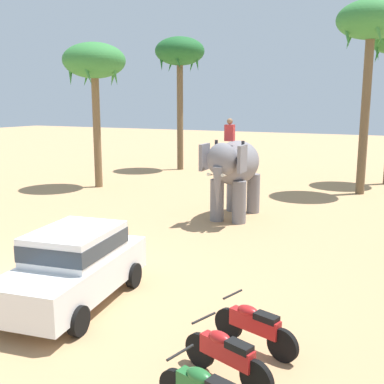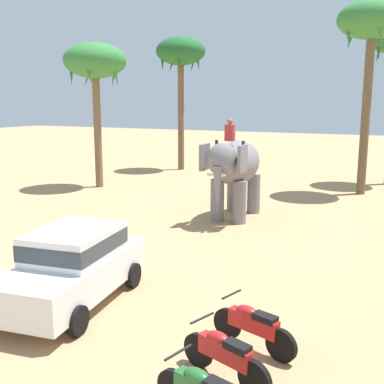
{
  "view_description": "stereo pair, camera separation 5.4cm",
  "coord_description": "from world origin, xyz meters",
  "px_view_note": "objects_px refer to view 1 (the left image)",
  "views": [
    {
      "loc": [
        8.05,
        -8.41,
        4.46
      ],
      "look_at": [
        1.42,
        4.87,
        1.6
      ],
      "focal_mm": 43.73,
      "sensor_mm": 36.0,
      "label": 1
    },
    {
      "loc": [
        8.1,
        -8.39,
        4.46
      ],
      "look_at": [
        1.42,
        4.87,
        1.6
      ],
      "focal_mm": 43.73,
      "sensor_mm": 36.0,
      "label": 2
    }
  ],
  "objects_px": {
    "car_sedan_foreground": "(75,263)",
    "palm_tree_behind_elephant": "(371,26)",
    "motorcycle_mid_row": "(254,326)",
    "palm_tree_near_hut": "(94,64)",
    "elephant_with_mahout": "(234,168)",
    "palm_tree_left_of_road": "(180,55)",
    "motorcycle_second_in_row": "(227,354)"
  },
  "relations": [
    {
      "from": "car_sedan_foreground",
      "to": "palm_tree_behind_elephant",
      "type": "height_order",
      "value": "palm_tree_behind_elephant"
    },
    {
      "from": "motorcycle_mid_row",
      "to": "palm_tree_left_of_road",
      "type": "distance_m",
      "value": 24.49
    },
    {
      "from": "car_sedan_foreground",
      "to": "motorcycle_mid_row",
      "type": "height_order",
      "value": "car_sedan_foreground"
    },
    {
      "from": "palm_tree_left_of_road",
      "to": "motorcycle_second_in_row",
      "type": "bearing_deg",
      "value": -60.27
    },
    {
      "from": "elephant_with_mahout",
      "to": "palm_tree_left_of_road",
      "type": "distance_m",
      "value": 14.74
    },
    {
      "from": "elephant_with_mahout",
      "to": "palm_tree_left_of_road",
      "type": "relative_size",
      "value": 0.45
    },
    {
      "from": "palm_tree_left_of_road",
      "to": "palm_tree_behind_elephant",
      "type": "bearing_deg",
      "value": -16.71
    },
    {
      "from": "motorcycle_mid_row",
      "to": "palm_tree_near_hut",
      "type": "height_order",
      "value": "palm_tree_near_hut"
    },
    {
      "from": "palm_tree_behind_elephant",
      "to": "motorcycle_mid_row",
      "type": "bearing_deg",
      "value": -89.25
    },
    {
      "from": "motorcycle_mid_row",
      "to": "palm_tree_behind_elephant",
      "type": "distance_m",
      "value": 18.09
    },
    {
      "from": "motorcycle_second_in_row",
      "to": "palm_tree_left_of_road",
      "type": "relative_size",
      "value": 0.2
    },
    {
      "from": "motorcycle_second_in_row",
      "to": "palm_tree_near_hut",
      "type": "height_order",
      "value": "palm_tree_near_hut"
    },
    {
      "from": "car_sedan_foreground",
      "to": "motorcycle_second_in_row",
      "type": "bearing_deg",
      "value": -17.03
    },
    {
      "from": "car_sedan_foreground",
      "to": "palm_tree_left_of_road",
      "type": "bearing_deg",
      "value": 111.7
    },
    {
      "from": "elephant_with_mahout",
      "to": "car_sedan_foreground",
      "type": "bearing_deg",
      "value": -91.66
    },
    {
      "from": "car_sedan_foreground",
      "to": "palm_tree_near_hut",
      "type": "xyz_separation_m",
      "value": [
        -8.73,
        12.13,
        5.43
      ]
    },
    {
      "from": "palm_tree_left_of_road",
      "to": "elephant_with_mahout",
      "type": "bearing_deg",
      "value": -53.26
    },
    {
      "from": "palm_tree_left_of_road",
      "to": "palm_tree_near_hut",
      "type": "bearing_deg",
      "value": -95.83
    },
    {
      "from": "motorcycle_second_in_row",
      "to": "motorcycle_mid_row",
      "type": "xyz_separation_m",
      "value": [
        0.07,
        1.15,
        0.0
      ]
    },
    {
      "from": "motorcycle_mid_row",
      "to": "palm_tree_near_hut",
      "type": "xyz_separation_m",
      "value": [
        -12.98,
        12.26,
        5.89
      ]
    },
    {
      "from": "car_sedan_foreground",
      "to": "motorcycle_second_in_row",
      "type": "xyz_separation_m",
      "value": [
        4.18,
        -1.28,
        -0.46
      ]
    },
    {
      "from": "motorcycle_second_in_row",
      "to": "palm_tree_behind_elephant",
      "type": "distance_m",
      "value": 19.13
    },
    {
      "from": "car_sedan_foreground",
      "to": "palm_tree_left_of_road",
      "type": "relative_size",
      "value": 0.5
    },
    {
      "from": "elephant_with_mahout",
      "to": "palm_tree_near_hut",
      "type": "distance_m",
      "value": 10.48
    },
    {
      "from": "motorcycle_mid_row",
      "to": "palm_tree_left_of_road",
      "type": "height_order",
      "value": "palm_tree_left_of_road"
    },
    {
      "from": "motorcycle_second_in_row",
      "to": "palm_tree_behind_elephant",
      "type": "height_order",
      "value": "palm_tree_behind_elephant"
    },
    {
      "from": "palm_tree_behind_elephant",
      "to": "palm_tree_near_hut",
      "type": "xyz_separation_m",
      "value": [
        -12.77,
        -4.21,
        -1.56
      ]
    },
    {
      "from": "car_sedan_foreground",
      "to": "palm_tree_behind_elephant",
      "type": "relative_size",
      "value": 0.47
    },
    {
      "from": "palm_tree_near_hut",
      "to": "palm_tree_left_of_road",
      "type": "height_order",
      "value": "palm_tree_left_of_road"
    },
    {
      "from": "elephant_with_mahout",
      "to": "palm_tree_behind_elephant",
      "type": "bearing_deg",
      "value": 62.87
    },
    {
      "from": "elephant_with_mahout",
      "to": "palm_tree_near_hut",
      "type": "relative_size",
      "value": 0.52
    },
    {
      "from": "car_sedan_foreground",
      "to": "motorcycle_second_in_row",
      "type": "distance_m",
      "value": 4.4
    }
  ]
}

